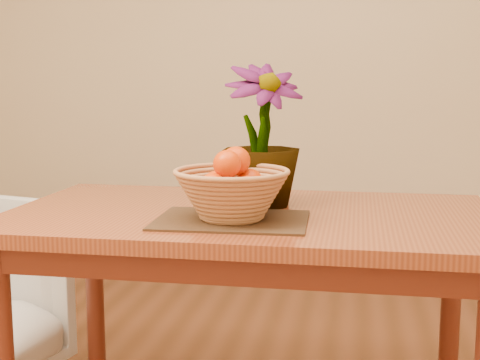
# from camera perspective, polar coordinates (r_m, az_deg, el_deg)

# --- Properties ---
(wall_back) EXTENTS (4.00, 0.02, 2.70)m
(wall_back) POSITION_cam_1_polar(r_m,az_deg,el_deg) (3.85, 5.63, 11.84)
(wall_back) COLOR beige
(wall_back) RESTS_ON floor
(table) EXTENTS (1.40, 0.80, 0.75)m
(table) POSITION_cam_1_polar(r_m,az_deg,el_deg) (1.96, 0.83, -5.19)
(table) COLOR brown
(table) RESTS_ON floor
(placemat) EXTENTS (0.42, 0.32, 0.01)m
(placemat) POSITION_cam_1_polar(r_m,az_deg,el_deg) (1.80, -0.71, -3.44)
(placemat) COLOR #3C2515
(placemat) RESTS_ON table
(wicker_basket) EXTENTS (0.31, 0.31, 0.13)m
(wicker_basket) POSITION_cam_1_polar(r_m,az_deg,el_deg) (1.79, -0.72, -1.37)
(wicker_basket) COLOR tan
(wicker_basket) RESTS_ON placemat
(orange_pile) EXTENTS (0.17, 0.18, 0.14)m
(orange_pile) POSITION_cam_1_polar(r_m,az_deg,el_deg) (1.78, -0.71, 0.12)
(orange_pile) COLOR #DF3B03
(orange_pile) RESTS_ON wicker_basket
(potted_plant) EXTENTS (0.33, 0.33, 0.43)m
(potted_plant) POSITION_cam_1_polar(r_m,az_deg,el_deg) (2.00, 1.85, 3.85)
(potted_plant) COLOR #1B4413
(potted_plant) RESTS_ON table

